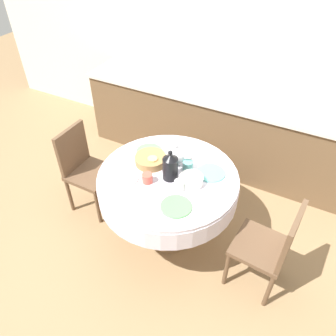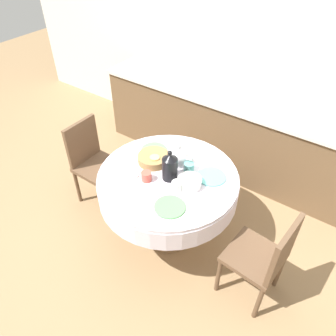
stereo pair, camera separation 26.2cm
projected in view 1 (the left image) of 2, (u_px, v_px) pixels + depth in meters
ground_plane at (168, 234)px, 3.17m from camera, size 12.00×12.00×0.00m
wall_back at (241, 45)px, 3.45m from camera, size 7.00×0.05×2.60m
kitchen_counter at (221, 128)px, 3.78m from camera, size 3.24×0.64×0.90m
dining_table at (168, 187)px, 2.76m from camera, size 1.17×1.17×0.77m
chair_left at (271, 246)px, 2.47m from camera, size 0.43×0.43×0.89m
chair_right at (84, 166)px, 3.18m from camera, size 0.40×0.40×0.89m
plate_near_left at (124, 178)px, 2.65m from camera, size 0.23×0.23×0.01m
cup_near_left at (147, 178)px, 2.59m from camera, size 0.08×0.08×0.08m
plate_near_right at (176, 206)px, 2.40m from camera, size 0.23×0.23×0.01m
cup_near_right at (180, 185)px, 2.53m from camera, size 0.08×0.08×0.08m
plate_far_left at (149, 151)px, 2.91m from camera, size 0.23×0.23×0.01m
cup_far_left at (153, 162)px, 2.75m from camera, size 0.08×0.08×0.08m
plate_far_right at (211, 173)px, 2.69m from camera, size 0.23×0.23×0.01m
cup_far_right at (188, 166)px, 2.71m from camera, size 0.08×0.08×0.08m
coffee_carafe at (170, 167)px, 2.58m from camera, size 0.12×0.12×0.27m
teapot at (176, 155)px, 2.74m from camera, size 0.22×0.16×0.21m
bread_basket at (151, 160)px, 2.78m from camera, size 0.27×0.27×0.07m
fruit_bowl at (191, 180)px, 2.58m from camera, size 0.19×0.19×0.07m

